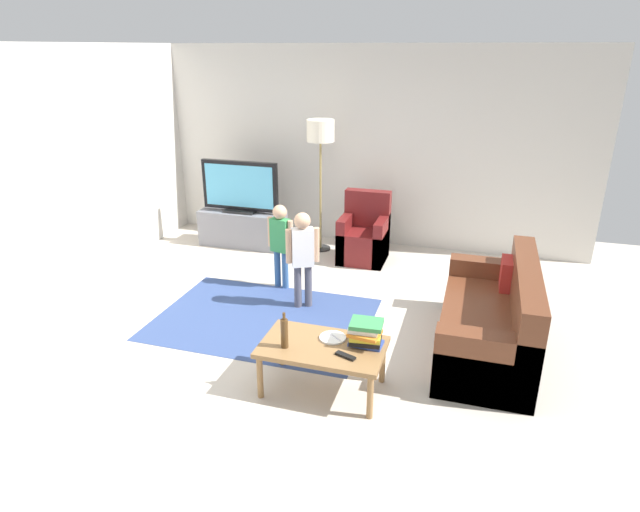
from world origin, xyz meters
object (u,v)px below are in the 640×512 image
couch (496,323)px  child_center (303,251)px  coffee_table (323,350)px  plate (333,338)px  bottle (284,333)px  tv (240,187)px  floor_lamp (321,138)px  child_near_tv (280,239)px  armchair (364,238)px  book_stack (365,333)px  tv_stand (243,228)px  tv_remote (345,356)px

couch → child_center: child_center is taller
coffee_table → plate: size_ratio=4.55×
bottle → plate: bottle is taller
tv → plate: 3.60m
floor_lamp → child_near_tv: floor_lamp is taller
armchair → book_stack: bearing=-77.4°
floor_lamp → child_near_tv: 1.65m
armchair → coffee_table: armchair is taller
tv_stand → tv_remote: (2.30, -3.12, 0.19)m
couch → tv_remote: bearing=-134.3°
tv_stand → tv: 0.60m
couch → book_stack: bearing=-137.7°
tv_remote → couch: bearing=66.2°
armchair → child_center: bearing=-101.8°
tv_stand → coffee_table: 3.66m
tv → bottle: bearing=-59.8°
tv_stand → plate: (2.13, -2.88, 0.18)m
armchair → floor_lamp: (-0.66, 0.19, 1.25)m
tv → child_near_tv: (1.04, -1.18, -0.24)m
armchair → coffee_table: 2.98m
bottle → tv_remote: bearing=0.0°
armchair → book_stack: size_ratio=3.24×
child_near_tv → book_stack: bearing=-51.1°
child_near_tv → bottle: (0.77, -1.92, -0.05)m
floor_lamp → plate: size_ratio=8.09×
child_near_tv → bottle: 2.07m
tv_stand → child_center: size_ratio=1.12×
floor_lamp → armchair: bearing=-16.1°
child_near_tv → book_stack: (1.37, -1.70, -0.08)m
child_near_tv → plate: 2.02m
couch → floor_lamp: floor_lamp is taller
floor_lamp → child_near_tv: bearing=-93.0°
tv_remote → tv: bearing=147.2°
book_stack → bottle: (-0.60, -0.22, 0.03)m
child_near_tv → child_center: size_ratio=0.94×
armchair → plate: armchair is taller
book_stack → plate: (-0.27, 0.02, -0.09)m
plate → child_near_tv: bearing=123.1°
tv → bottle: 3.60m
book_stack → tv_remote: bearing=-115.0°
couch → armchair: size_ratio=2.00×
armchair → tv_remote: 3.13m
tv → tv_remote: 3.89m
armchair → child_near_tv: (-0.73, -1.16, 0.31)m
armchair → coffee_table: bearing=-84.0°
coffee_table → bottle: bottle is taller
tv → tv_remote: tv is taller
tv → child_center: (1.45, -1.59, -0.21)m
couch → child_near_tv: size_ratio=1.79×
tv → armchair: bearing=-0.6°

